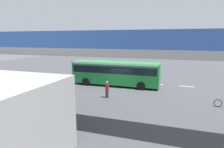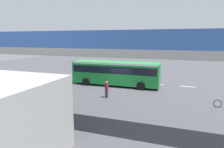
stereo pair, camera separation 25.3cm
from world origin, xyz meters
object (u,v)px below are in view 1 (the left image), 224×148
city_bus (115,71)px  traffic_sign (118,68)px  parked_van (39,85)px  bicycle_orange (224,104)px  pedestrian (107,89)px

city_bus → traffic_sign: bearing=-78.0°
parked_van → city_bus: bearing=-130.9°
city_bus → bicycle_orange: 13.01m
bicycle_orange → pedestrian: bearing=2.7°
pedestrian → city_bus: bearing=-81.3°
parked_van → pedestrian: (-7.13, -1.77, -0.30)m
parked_van → bicycle_orange: 18.40m
parked_van → pedestrian: size_ratio=2.68×
city_bus → parked_van: (6.30, 7.26, -0.70)m
bicycle_orange → traffic_sign: (12.68, -8.42, 1.52)m
parked_van → pedestrian: parked_van is taller
city_bus → bicycle_orange: size_ratio=6.52×
bicycle_orange → pedestrian: pedestrian is taller
city_bus → pedestrian: size_ratio=6.44×
city_bus → pedestrian: (-0.84, 5.48, -1.00)m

